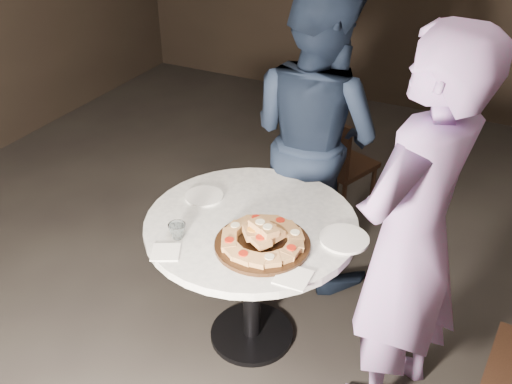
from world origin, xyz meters
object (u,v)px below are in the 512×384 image
diner_navy (315,136)px  diner_teal (411,241)px  table (251,244)px  water_glass (177,231)px  chair_far (335,160)px  serving_board (262,244)px  focaccia_pile (263,237)px

diner_navy → diner_teal: diner_teal is taller
table → water_glass: size_ratio=15.81×
chair_far → diner_teal: bearing=141.2°
table → water_glass: water_glass is taller
serving_board → diner_navy: size_ratio=0.25×
serving_board → chair_far: 1.44m
water_glass → chair_far: 1.57m
water_glass → chair_far: (0.22, 1.52, -0.34)m
table → diner_teal: bearing=-1.7°
water_glass → diner_navy: (0.25, 1.02, 0.07)m
focaccia_pile → diner_navy: bearing=97.2°
serving_board → focaccia_pile: (0.00, 0.00, 0.04)m
table → diner_teal: (0.73, -0.02, 0.28)m
table → diner_navy: 0.79m
chair_far → diner_teal: size_ratio=0.44×
focaccia_pile → diner_navy: 0.91m
focaccia_pile → diner_teal: 0.62m
diner_navy → water_glass: bearing=98.2°
focaccia_pile → diner_navy: (-0.12, 0.91, 0.06)m
serving_board → water_glass: (-0.37, -0.12, 0.03)m
chair_far → diner_navy: bearing=114.2°
table → chair_far: 1.26m
table → serving_board: bearing=-48.9°
table → chair_far: (-0.01, 1.25, -0.16)m
water_glass → diner_teal: diner_teal is taller
focaccia_pile → chair_far: (-0.14, 1.40, -0.34)m
table → chair_far: size_ratio=1.59×
serving_board → water_glass: 0.38m
water_glass → diner_teal: 1.00m
table → serving_board: 0.25m
focaccia_pile → water_glass: (-0.37, -0.12, -0.01)m
serving_board → diner_teal: bearing=12.2°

